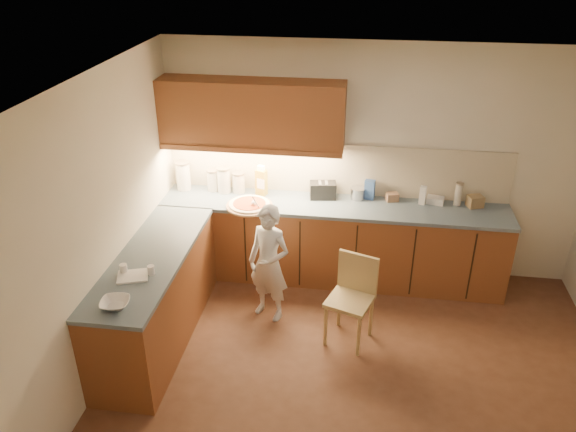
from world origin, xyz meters
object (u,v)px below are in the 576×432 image
at_px(pizza_on_board, 250,205).
at_px(child, 269,263).
at_px(oil_jug, 261,181).
at_px(toaster, 323,190).
at_px(wooden_chair, 353,293).

bearing_deg(pizza_on_board, child, -62.90).
bearing_deg(oil_jug, toaster, 0.63).
height_order(pizza_on_board, child, child).
relative_size(pizza_on_board, toaster, 1.63).
xyz_separation_m(pizza_on_board, wooden_chair, (1.16, -0.84, -0.43)).
distance_m(pizza_on_board, toaster, 0.83).
relative_size(wooden_chair, toaster, 2.88).
bearing_deg(toaster, child, -123.42).
height_order(pizza_on_board, wooden_chair, pizza_on_board).
xyz_separation_m(pizza_on_board, toaster, (0.75, 0.34, 0.07)).
relative_size(child, wooden_chair, 1.42).
height_order(child, wooden_chair, child).
distance_m(child, toaster, 1.12).
relative_size(child, oil_jug, 3.60).
bearing_deg(wooden_chair, child, -175.93).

